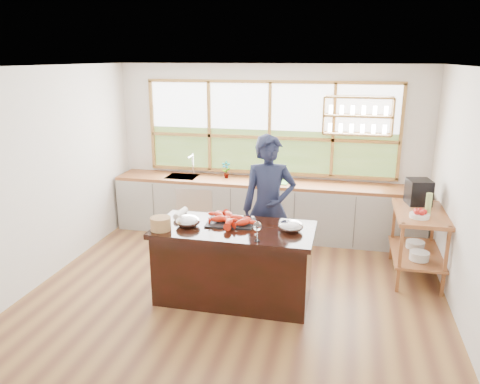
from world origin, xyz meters
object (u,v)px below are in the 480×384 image
(cook, at_px, (269,208))
(wicker_basket, at_px, (161,224))
(island, at_px, (234,263))
(espresso_machine, at_px, (419,192))

(cook, bearing_deg, wicker_basket, -153.04)
(island, relative_size, espresso_machine, 5.53)
(cook, bearing_deg, island, -127.14)
(cook, distance_m, wicker_basket, 1.44)
(cook, bearing_deg, espresso_machine, 7.03)
(island, height_order, wicker_basket, wicker_basket)
(cook, relative_size, wicker_basket, 8.01)
(island, height_order, cook, cook)
(espresso_machine, bearing_deg, island, -157.70)
(island, height_order, espresso_machine, espresso_machine)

